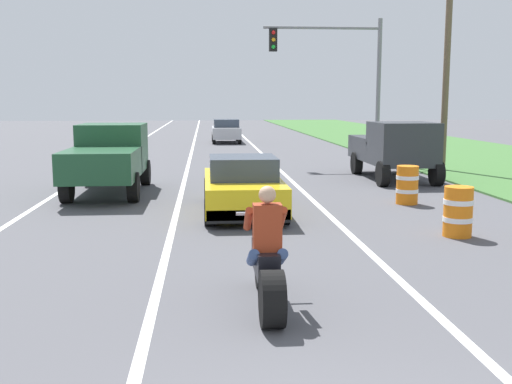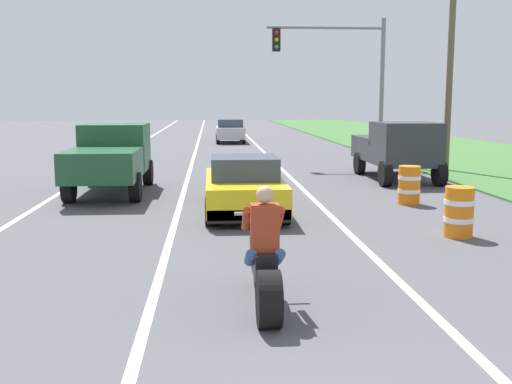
{
  "view_description": "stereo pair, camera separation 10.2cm",
  "coord_description": "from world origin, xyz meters",
  "px_view_note": "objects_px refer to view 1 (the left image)",
  "views": [
    {
      "loc": [
        -1.09,
        -3.24,
        2.68
      ],
      "look_at": [
        -0.16,
        7.87,
        1.0
      ],
      "focal_mm": 42.78,
      "sensor_mm": 36.0,
      "label": 1
    },
    {
      "loc": [
        -0.99,
        -3.25,
        2.68
      ],
      "look_at": [
        -0.16,
        7.87,
        1.0
      ],
      "focal_mm": 42.78,
      "sensor_mm": 36.0,
      "label": 2
    }
  ],
  "objects_px": {
    "pickup_truck_left_lane_dark_green": "(109,155)",
    "pickup_truck_right_shoulder_dark_grey": "(394,147)",
    "traffic_light_mast_near": "(343,68)",
    "construction_barrel_nearest": "(458,211)",
    "construction_barrel_mid": "(407,185)",
    "distant_car_far_ahead": "(226,131)",
    "motorcycle_with_rider": "(267,265)",
    "sports_car_yellow": "(243,187)"
  },
  "relations": [
    {
      "from": "motorcycle_with_rider",
      "to": "construction_barrel_nearest",
      "type": "xyz_separation_m",
      "value": [
        4.21,
        3.97,
        -0.09
      ]
    },
    {
      "from": "distant_car_far_ahead",
      "to": "pickup_truck_left_lane_dark_green",
      "type": "bearing_deg",
      "value": -101.0
    },
    {
      "from": "distant_car_far_ahead",
      "to": "motorcycle_with_rider",
      "type": "bearing_deg",
      "value": -91.06
    },
    {
      "from": "sports_car_yellow",
      "to": "construction_barrel_mid",
      "type": "bearing_deg",
      "value": 11.18
    },
    {
      "from": "pickup_truck_left_lane_dark_green",
      "to": "traffic_light_mast_near",
      "type": "height_order",
      "value": "traffic_light_mast_near"
    },
    {
      "from": "pickup_truck_right_shoulder_dark_grey",
      "to": "motorcycle_with_rider",
      "type": "bearing_deg",
      "value": -113.84
    },
    {
      "from": "pickup_truck_right_shoulder_dark_grey",
      "to": "distant_car_far_ahead",
      "type": "bearing_deg",
      "value": 105.05
    },
    {
      "from": "motorcycle_with_rider",
      "to": "construction_barrel_mid",
      "type": "bearing_deg",
      "value": 60.23
    },
    {
      "from": "construction_barrel_nearest",
      "to": "distant_car_far_ahead",
      "type": "bearing_deg",
      "value": 97.46
    },
    {
      "from": "construction_barrel_nearest",
      "to": "distant_car_far_ahead",
      "type": "relative_size",
      "value": 0.25
    },
    {
      "from": "pickup_truck_right_shoulder_dark_grey",
      "to": "distant_car_far_ahead",
      "type": "relative_size",
      "value": 1.2
    },
    {
      "from": "traffic_light_mast_near",
      "to": "construction_barrel_nearest",
      "type": "relative_size",
      "value": 6.0
    },
    {
      "from": "traffic_light_mast_near",
      "to": "distant_car_far_ahead",
      "type": "distance_m",
      "value": 15.01
    },
    {
      "from": "pickup_truck_left_lane_dark_green",
      "to": "pickup_truck_right_shoulder_dark_grey",
      "type": "bearing_deg",
      "value": 14.99
    },
    {
      "from": "pickup_truck_right_shoulder_dark_grey",
      "to": "construction_barrel_nearest",
      "type": "distance_m",
      "value": 8.95
    },
    {
      "from": "motorcycle_with_rider",
      "to": "construction_barrel_mid",
      "type": "xyz_separation_m",
      "value": [
        4.47,
        7.82,
        -0.09
      ]
    },
    {
      "from": "pickup_truck_right_shoulder_dark_grey",
      "to": "distant_car_far_ahead",
      "type": "xyz_separation_m",
      "value": [
        -5.06,
        18.83,
        -0.33
      ]
    },
    {
      "from": "pickup_truck_right_shoulder_dark_grey",
      "to": "traffic_light_mast_near",
      "type": "height_order",
      "value": "traffic_light_mast_near"
    },
    {
      "from": "pickup_truck_left_lane_dark_green",
      "to": "construction_barrel_nearest",
      "type": "relative_size",
      "value": 4.8
    },
    {
      "from": "traffic_light_mast_near",
      "to": "distant_car_far_ahead",
      "type": "height_order",
      "value": "traffic_light_mast_near"
    },
    {
      "from": "sports_car_yellow",
      "to": "distant_car_far_ahead",
      "type": "bearing_deg",
      "value": 88.91
    },
    {
      "from": "pickup_truck_right_shoulder_dark_grey",
      "to": "construction_barrel_mid",
      "type": "height_order",
      "value": "pickup_truck_right_shoulder_dark_grey"
    },
    {
      "from": "construction_barrel_mid",
      "to": "pickup_truck_left_lane_dark_green",
      "type": "bearing_deg",
      "value": 162.67
    },
    {
      "from": "motorcycle_with_rider",
      "to": "distant_car_far_ahead",
      "type": "height_order",
      "value": "motorcycle_with_rider"
    },
    {
      "from": "distant_car_far_ahead",
      "to": "construction_barrel_nearest",
      "type": "bearing_deg",
      "value": -82.54
    },
    {
      "from": "sports_car_yellow",
      "to": "traffic_light_mast_near",
      "type": "xyz_separation_m",
      "value": [
        4.8,
        10.66,
        3.39
      ]
    },
    {
      "from": "motorcycle_with_rider",
      "to": "pickup_truck_right_shoulder_dark_grey",
      "type": "distance_m",
      "value": 13.99
    },
    {
      "from": "pickup_truck_left_lane_dark_green",
      "to": "traffic_light_mast_near",
      "type": "bearing_deg",
      "value": 40.73
    },
    {
      "from": "traffic_light_mast_near",
      "to": "construction_barrel_nearest",
      "type": "xyz_separation_m",
      "value": [
        -0.71,
        -13.64,
        -3.51
      ]
    },
    {
      "from": "pickup_truck_right_shoulder_dark_grey",
      "to": "construction_barrel_mid",
      "type": "distance_m",
      "value": 5.14
    },
    {
      "from": "sports_car_yellow",
      "to": "construction_barrel_nearest",
      "type": "height_order",
      "value": "sports_car_yellow"
    },
    {
      "from": "motorcycle_with_rider",
      "to": "traffic_light_mast_near",
      "type": "height_order",
      "value": "traffic_light_mast_near"
    },
    {
      "from": "construction_barrel_mid",
      "to": "sports_car_yellow",
      "type": "bearing_deg",
      "value": -168.82
    },
    {
      "from": "sports_car_yellow",
      "to": "pickup_truck_right_shoulder_dark_grey",
      "type": "xyz_separation_m",
      "value": [
        5.53,
        5.83,
        0.48
      ]
    },
    {
      "from": "motorcycle_with_rider",
      "to": "distant_car_far_ahead",
      "type": "xyz_separation_m",
      "value": [
        0.59,
        31.62,
        0.18
      ]
    },
    {
      "from": "construction_barrel_mid",
      "to": "distant_car_far_ahead",
      "type": "bearing_deg",
      "value": 99.27
    },
    {
      "from": "motorcycle_with_rider",
      "to": "construction_barrel_nearest",
      "type": "relative_size",
      "value": 2.21
    },
    {
      "from": "sports_car_yellow",
      "to": "pickup_truck_right_shoulder_dark_grey",
      "type": "distance_m",
      "value": 8.05
    },
    {
      "from": "motorcycle_with_rider",
      "to": "distant_car_far_ahead",
      "type": "bearing_deg",
      "value": 88.94
    },
    {
      "from": "pickup_truck_left_lane_dark_green",
      "to": "construction_barrel_mid",
      "type": "bearing_deg",
      "value": -17.33
    },
    {
      "from": "sports_car_yellow",
      "to": "pickup_truck_right_shoulder_dark_grey",
      "type": "bearing_deg",
      "value": 46.49
    },
    {
      "from": "traffic_light_mast_near",
      "to": "construction_barrel_nearest",
      "type": "bearing_deg",
      "value": -92.97
    }
  ]
}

